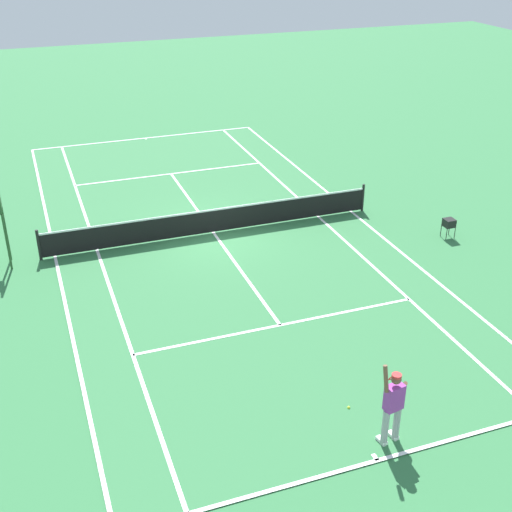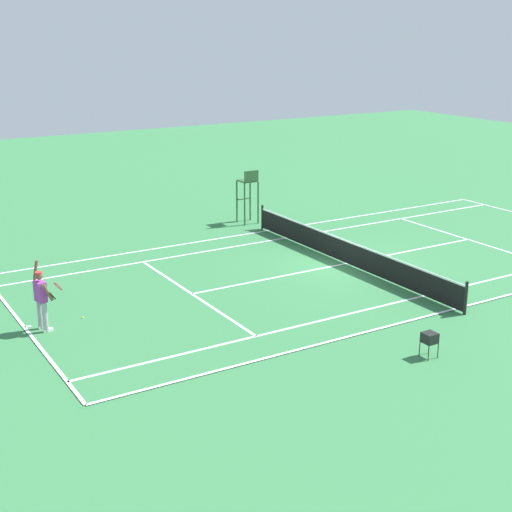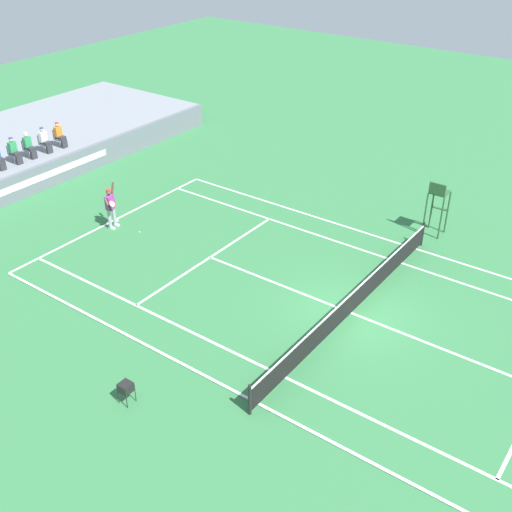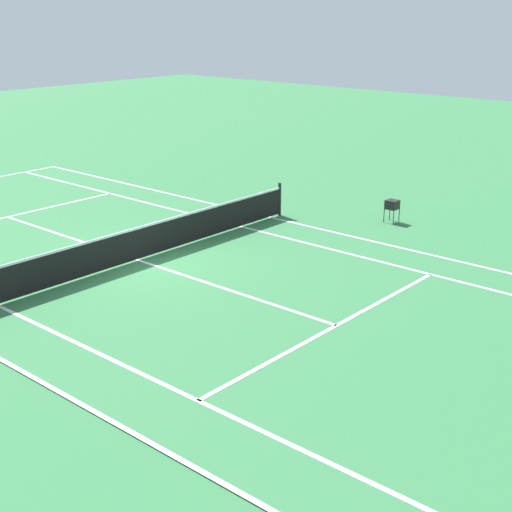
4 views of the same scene
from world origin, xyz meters
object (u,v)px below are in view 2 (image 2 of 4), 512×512
at_px(umpire_chair, 248,189).
at_px(tennis_player, 42,299).
at_px(tennis_ball, 83,318).
at_px(ball_hopper, 430,337).

bearing_deg(umpire_chair, tennis_player, 123.86).
bearing_deg(tennis_ball, umpire_chair, -54.18).
xyz_separation_m(tennis_ball, ball_hopper, (-7.45, -7.05, 0.54)).
relative_size(tennis_player, tennis_ball, 30.63).
relative_size(tennis_player, ball_hopper, 2.98).
distance_m(tennis_ball, ball_hopper, 10.27).
relative_size(tennis_ball, umpire_chair, 0.03).
xyz_separation_m(tennis_player, tennis_ball, (0.33, -1.26, -0.96)).
bearing_deg(tennis_player, umpire_chair, -56.14).
bearing_deg(ball_hopper, umpire_chair, -11.97).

